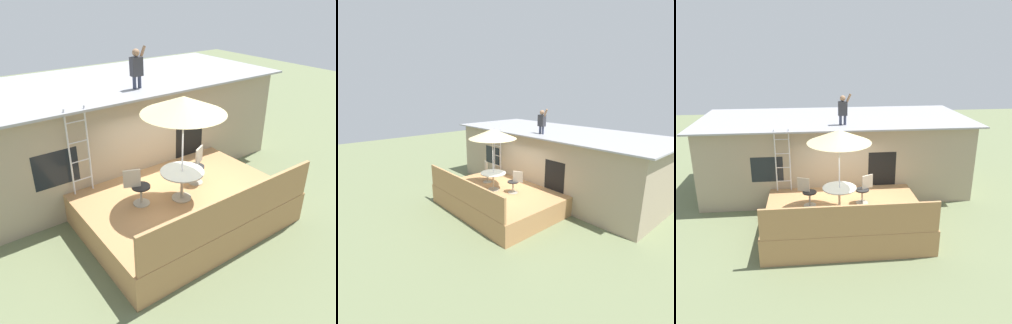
% 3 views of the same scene
% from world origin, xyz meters
% --- Properties ---
extents(ground_plane, '(40.00, 40.00, 0.00)m').
position_xyz_m(ground_plane, '(0.00, 0.00, 0.00)').
color(ground_plane, '#66704C').
extents(house, '(10.50, 4.50, 2.92)m').
position_xyz_m(house, '(0.00, 3.60, 1.47)').
color(house, gray).
rests_on(house, ground).
extents(deck, '(4.93, 3.71, 0.80)m').
position_xyz_m(deck, '(0.00, 0.00, 0.40)').
color(deck, '#A87A4C').
rests_on(deck, ground).
extents(deck_railing, '(4.83, 0.08, 0.90)m').
position_xyz_m(deck_railing, '(0.00, -1.81, 1.25)').
color(deck_railing, '#A87A4C').
rests_on(deck_railing, deck).
extents(patio_table, '(1.04, 1.04, 0.74)m').
position_xyz_m(patio_table, '(-0.17, -0.23, 1.39)').
color(patio_table, '#A59E8C').
rests_on(patio_table, deck).
extents(patio_umbrella, '(1.90, 1.90, 2.54)m').
position_xyz_m(patio_umbrella, '(-0.17, -0.23, 3.15)').
color(patio_umbrella, silver).
rests_on(patio_umbrella, deck).
extents(step_ladder, '(0.52, 0.04, 2.20)m').
position_xyz_m(step_ladder, '(-1.96, 1.47, 1.90)').
color(step_ladder, silver).
rests_on(step_ladder, deck).
extents(person_figure, '(0.47, 0.20, 1.11)m').
position_xyz_m(person_figure, '(0.19, 2.25, 3.53)').
color(person_figure, '#33384C').
rests_on(person_figure, house).
extents(patio_chair_left, '(0.60, 0.44, 0.92)m').
position_xyz_m(patio_chair_left, '(-1.15, 0.18, 1.26)').
color(patio_chair_left, '#A59E8C').
rests_on(patio_chair_left, deck).
extents(patio_chair_right, '(0.58, 0.44, 0.92)m').
position_xyz_m(patio_chair_right, '(0.66, 0.21, 1.26)').
color(patio_chair_right, '#A59E8C').
rests_on(patio_chair_right, deck).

